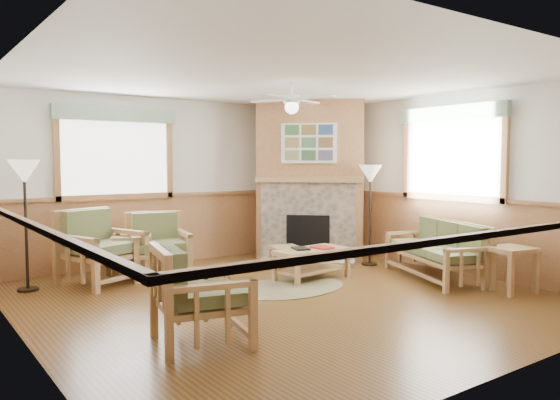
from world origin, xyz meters
TOP-DOWN VIEW (x-y plane):
  - floor at (0.00, 0.00)m, footprint 6.00×6.00m
  - ceiling at (0.00, 0.00)m, footprint 6.00×6.00m
  - wall_back at (0.00, 3.00)m, footprint 6.00×0.02m
  - wall_front at (0.00, -3.00)m, footprint 6.00×0.02m
  - wall_left at (-3.00, 0.00)m, footprint 0.02×6.00m
  - wall_right at (3.00, 0.00)m, footprint 0.02×6.00m
  - wainscot at (0.00, 0.00)m, footprint 6.00×6.00m
  - fireplace at (2.05, 2.05)m, footprint 3.11×3.11m
  - window_back at (-1.10, 2.96)m, footprint 1.90×0.16m
  - window_right at (2.96, -0.20)m, footprint 0.16×1.90m
  - ceiling_fan at (0.30, 0.30)m, footprint 1.59×1.59m
  - sofa at (2.38, -0.38)m, footprint 1.94×1.35m
  - armchair_back_left at (-1.64, 2.06)m, footprint 1.17×1.17m
  - armchair_back_right at (-0.81, 2.07)m, footprint 0.98×0.98m
  - armchair_left at (-1.66, -0.93)m, footprint 0.98×0.98m
  - coffee_table at (0.90, 0.61)m, footprint 1.14×0.66m
  - end_table_chairs at (-1.14, 2.24)m, footprint 0.71×0.70m
  - end_table_sofa at (2.48, -1.48)m, footprint 0.60×0.59m
  - footstool at (1.01, 1.41)m, footprint 0.50×0.50m
  - braided_rug at (0.28, 0.36)m, footprint 2.07×2.07m
  - floor_lamp_left at (-2.55, 2.23)m, footprint 0.45×0.45m
  - floor_lamp_right at (2.33, 0.90)m, footprint 0.40×0.40m
  - book_red at (1.05, 0.56)m, footprint 0.24×0.31m
  - book_dark at (0.75, 0.68)m, footprint 0.27×0.32m

SIDE VIEW (x-z plane):
  - floor at x=0.00m, z-range -0.01..0.00m
  - braided_rug at x=0.28m, z-range 0.00..0.01m
  - footstool at x=1.01m, z-range 0.00..0.36m
  - coffee_table at x=0.90m, z-range 0.00..0.43m
  - end_table_sofa at x=2.48m, z-range 0.00..0.59m
  - end_table_chairs at x=-1.14m, z-range 0.00..0.61m
  - sofa at x=2.38m, z-range 0.00..0.82m
  - armchair_left at x=-1.66m, z-range 0.00..0.91m
  - book_dark at x=0.75m, z-range 0.45..0.47m
  - armchair_back_right at x=-0.81m, z-range 0.00..0.92m
  - book_red at x=1.05m, z-range 0.45..0.48m
  - armchair_back_left at x=-1.64m, z-range 0.00..1.02m
  - wainscot at x=0.00m, z-range 0.00..1.10m
  - floor_lamp_right at x=2.33m, z-range 0.00..1.63m
  - floor_lamp_left at x=-2.55m, z-range 0.00..1.71m
  - wall_back at x=0.00m, z-range 0.00..2.70m
  - wall_front at x=0.00m, z-range 0.00..2.70m
  - wall_left at x=-3.00m, z-range 0.00..2.70m
  - wall_right at x=3.00m, z-range 0.00..2.70m
  - fireplace at x=2.05m, z-range 0.00..2.70m
  - window_back at x=-1.10m, z-range 1.78..3.28m
  - window_right at x=2.96m, z-range 1.78..3.28m
  - ceiling_fan at x=0.30m, z-range 2.48..2.84m
  - ceiling at x=0.00m, z-range 2.70..2.71m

